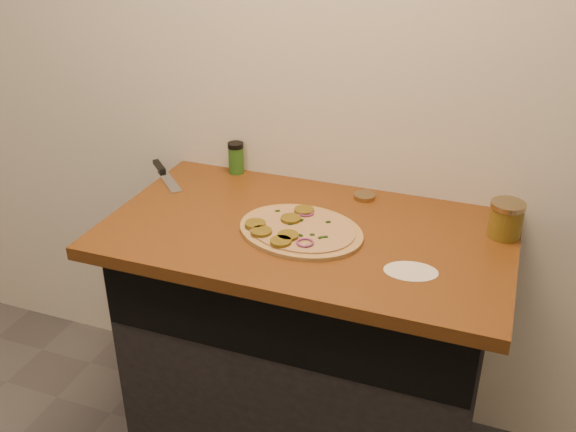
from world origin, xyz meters
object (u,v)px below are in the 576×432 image
at_px(pizza, 299,230).
at_px(chefs_knife, 164,173).
at_px(salsa_jar, 506,219).
at_px(spice_shaker, 236,158).

relative_size(pizza, chefs_knife, 2.06).
bearing_deg(chefs_knife, salsa_jar, -2.28).
xyz_separation_m(pizza, salsa_jar, (0.56, 0.19, 0.05)).
bearing_deg(pizza, spice_shaker, 136.31).
height_order(chefs_knife, spice_shaker, spice_shaker).
relative_size(chefs_knife, spice_shaker, 1.98).
distance_m(pizza, spice_shaker, 0.49).
height_order(pizza, salsa_jar, salsa_jar).
bearing_deg(spice_shaker, pizza, -43.69).
xyz_separation_m(pizza, chefs_knife, (-0.59, 0.23, -0.00)).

